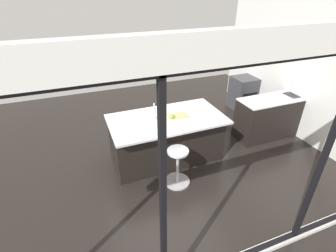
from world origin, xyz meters
The scene contains 10 objects.
ground_plane centered at (0.00, 0.00, 0.00)m, with size 8.10×8.10×0.00m, color black.
window_panel_rear centered at (0.00, 2.45, 1.95)m, with size 6.23×0.12×2.81m.
interior_partition_left centered at (-3.12, 0.00, 1.41)m, with size 0.15×4.90×2.81m.
sink_cabinet centered at (-2.77, 0.12, 0.46)m, with size 2.15×0.60×1.19m.
oven_range centered at (-2.77, -1.30, 0.44)m, with size 0.60×0.61×0.88m.
kitchen_island centered at (0.02, 0.09, 0.46)m, with size 2.10×1.14×0.92m.
stool_by_window centered at (0.10, 0.84, 0.32)m, with size 0.44×0.44×0.68m.
cutting_board centered at (-0.19, 0.13, 0.93)m, with size 0.36×0.24×0.02m, color tan.
apple_green centered at (-0.06, 0.20, 0.97)m, with size 0.08×0.08×0.08m, color #609E2D.
water_bottle centered at (0.25, 0.09, 1.04)m, with size 0.06×0.06×0.31m.
Camera 1 is at (1.48, 3.90, 3.06)m, focal length 26.73 mm.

